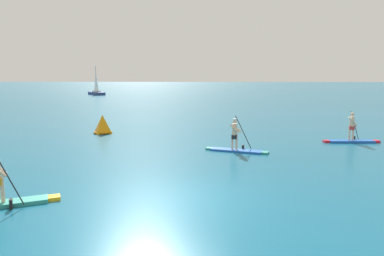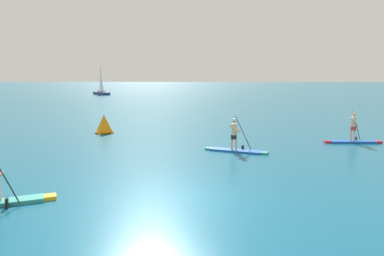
{
  "view_description": "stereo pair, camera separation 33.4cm",
  "coord_description": "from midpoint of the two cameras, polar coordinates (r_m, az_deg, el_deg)",
  "views": [
    {
      "loc": [
        0.64,
        -10.69,
        3.77
      ],
      "look_at": [
        -0.22,
        8.57,
        0.96
      ],
      "focal_mm": 33.48,
      "sensor_mm": 36.0,
      "label": 1
    },
    {
      "loc": [
        0.97,
        -10.67,
        3.77
      ],
      "look_at": [
        -0.22,
        8.57,
        0.96
      ],
      "focal_mm": 33.48,
      "sensor_mm": 36.0,
      "label": 2
    }
  ],
  "objects": [
    {
      "name": "race_marker_buoy",
      "position": [
        24.39,
        -14.42,
        0.45
      ],
      "size": [
        1.25,
        1.25,
        1.24
      ],
      "color": "orange",
      "rests_on": "ground"
    },
    {
      "name": "sailboat_left_horizon",
      "position": [
        74.67,
        -15.11,
        5.6
      ],
      "size": [
        4.62,
        5.35,
        5.69
      ],
      "rotation": [
        0.0,
        0.0,
        5.36
      ],
      "color": "navy",
      "rests_on": "ground"
    },
    {
      "name": "ground",
      "position": [
        11.36,
        -1.7,
        -11.08
      ],
      "size": [
        440.0,
        440.0,
        0.0
      ],
      "primitive_type": "plane",
      "color": "#145B7A"
    },
    {
      "name": "paddleboarder_far_right",
      "position": [
        22.31,
        23.7,
        -1.2
      ],
      "size": [
        3.18,
        0.84,
        1.78
      ],
      "rotation": [
        0.0,
        0.0,
        0.04
      ],
      "color": "blue",
      "rests_on": "ground"
    },
    {
      "name": "paddleboarder_mid_center",
      "position": [
        18.09,
        6.53,
        -2.59
      ],
      "size": [
        3.15,
        1.42,
        1.82
      ],
      "rotation": [
        0.0,
        0.0,
        -0.33
      ],
      "color": "blue",
      "rests_on": "ground"
    }
  ]
}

